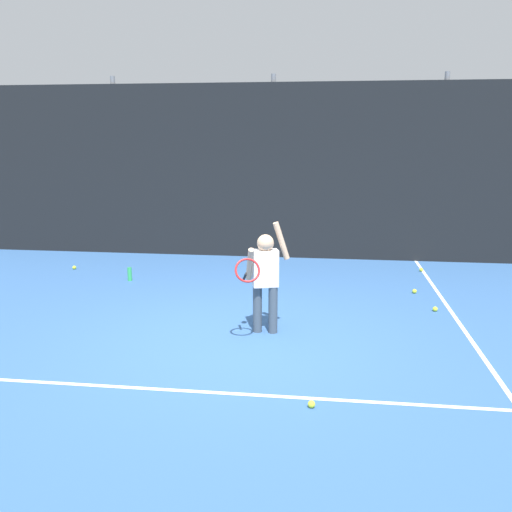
{
  "coord_description": "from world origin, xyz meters",
  "views": [
    {
      "loc": [
        1.02,
        -5.86,
        2.34
      ],
      "look_at": [
        0.17,
        0.78,
        0.85
      ],
      "focal_mm": 38.19,
      "sensor_mm": 36.0,
      "label": 1
    }
  ],
  "objects_px": {
    "tennis_ball_5": "(415,291)",
    "tennis_ball_6": "(311,404)",
    "tennis_player": "(265,275)",
    "tennis_ball_1": "(421,270)",
    "tennis_ball_2": "(435,309)",
    "water_bottle": "(130,274)",
    "tennis_ball_0": "(74,268)"
  },
  "relations": [
    {
      "from": "tennis_ball_2",
      "to": "tennis_ball_1",
      "type": "bearing_deg",
      "value": 85.41
    },
    {
      "from": "tennis_player",
      "to": "tennis_ball_2",
      "type": "bearing_deg",
      "value": 10.35
    },
    {
      "from": "water_bottle",
      "to": "tennis_ball_5",
      "type": "bearing_deg",
      "value": -1.95
    },
    {
      "from": "water_bottle",
      "to": "tennis_ball_6",
      "type": "distance_m",
      "value": 4.98
    },
    {
      "from": "tennis_ball_2",
      "to": "tennis_ball_6",
      "type": "xyz_separation_m",
      "value": [
        -1.59,
        -2.9,
        0.0
      ]
    },
    {
      "from": "water_bottle",
      "to": "tennis_ball_1",
      "type": "xyz_separation_m",
      "value": [
        4.86,
        1.25,
        -0.08
      ]
    },
    {
      "from": "water_bottle",
      "to": "tennis_ball_0",
      "type": "height_order",
      "value": "water_bottle"
    },
    {
      "from": "tennis_ball_0",
      "to": "tennis_ball_6",
      "type": "xyz_separation_m",
      "value": [
        4.34,
        -4.52,
        0.0
      ]
    },
    {
      "from": "water_bottle",
      "to": "tennis_ball_6",
      "type": "height_order",
      "value": "water_bottle"
    },
    {
      "from": "tennis_player",
      "to": "tennis_ball_1",
      "type": "xyz_separation_m",
      "value": [
        2.39,
        3.35,
        -0.69
      ]
    },
    {
      "from": "water_bottle",
      "to": "tennis_ball_2",
      "type": "relative_size",
      "value": 3.33
    },
    {
      "from": "tennis_ball_5",
      "to": "tennis_ball_6",
      "type": "relative_size",
      "value": 1.0
    },
    {
      "from": "tennis_player",
      "to": "water_bottle",
      "type": "relative_size",
      "value": 6.14
    },
    {
      "from": "tennis_ball_0",
      "to": "tennis_ball_5",
      "type": "height_order",
      "value": "same"
    },
    {
      "from": "tennis_ball_0",
      "to": "tennis_ball_6",
      "type": "relative_size",
      "value": 1.0
    },
    {
      "from": "tennis_ball_1",
      "to": "tennis_ball_6",
      "type": "xyz_separation_m",
      "value": [
        -1.77,
        -5.15,
        0.0
      ]
    },
    {
      "from": "water_bottle",
      "to": "tennis_ball_5",
      "type": "height_order",
      "value": "water_bottle"
    },
    {
      "from": "tennis_ball_0",
      "to": "tennis_ball_1",
      "type": "bearing_deg",
      "value": 5.9
    },
    {
      "from": "tennis_player",
      "to": "tennis_ball_1",
      "type": "bearing_deg",
      "value": 38.36
    },
    {
      "from": "water_bottle",
      "to": "tennis_ball_0",
      "type": "relative_size",
      "value": 3.33
    },
    {
      "from": "tennis_player",
      "to": "tennis_ball_2",
      "type": "distance_m",
      "value": 2.57
    },
    {
      "from": "tennis_ball_2",
      "to": "tennis_ball_6",
      "type": "distance_m",
      "value": 3.31
    },
    {
      "from": "tennis_ball_1",
      "to": "tennis_ball_2",
      "type": "relative_size",
      "value": 1.0
    },
    {
      "from": "water_bottle",
      "to": "tennis_ball_2",
      "type": "distance_m",
      "value": 4.79
    },
    {
      "from": "tennis_ball_0",
      "to": "tennis_ball_1",
      "type": "distance_m",
      "value": 6.15
    },
    {
      "from": "tennis_ball_2",
      "to": "tennis_ball_5",
      "type": "distance_m",
      "value": 0.86
    },
    {
      "from": "water_bottle",
      "to": "tennis_ball_2",
      "type": "xyz_separation_m",
      "value": [
        4.68,
        -1.0,
        -0.08
      ]
    },
    {
      "from": "tennis_ball_0",
      "to": "tennis_ball_2",
      "type": "bearing_deg",
      "value": -15.27
    },
    {
      "from": "water_bottle",
      "to": "tennis_ball_6",
      "type": "bearing_deg",
      "value": -51.68
    },
    {
      "from": "water_bottle",
      "to": "tennis_ball_2",
      "type": "bearing_deg",
      "value": -12.12
    },
    {
      "from": "tennis_ball_2",
      "to": "tennis_ball_5",
      "type": "bearing_deg",
      "value": 99.68
    },
    {
      "from": "tennis_ball_1",
      "to": "tennis_ball_2",
      "type": "xyz_separation_m",
      "value": [
        -0.18,
        -2.25,
        0.0
      ]
    }
  ]
}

